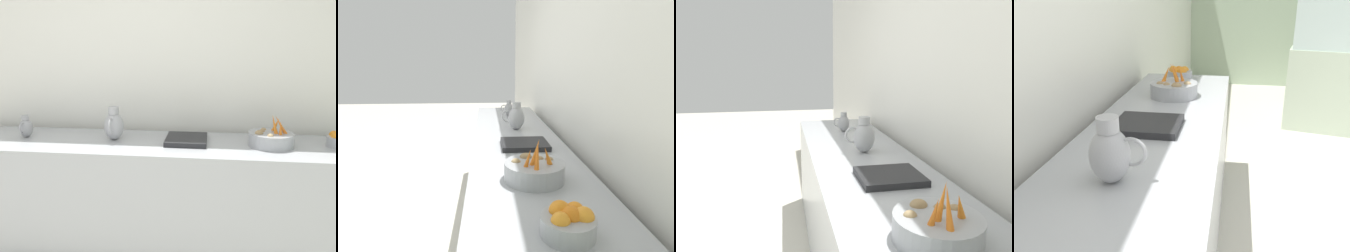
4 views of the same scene
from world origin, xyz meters
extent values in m
cube|color=white|center=(-1.95, 0.71, 1.50)|extent=(0.10, 9.19, 3.00)
cube|color=#ADAFB5|center=(-1.49, 0.21, 0.44)|extent=(0.70, 3.13, 0.89)
cylinder|color=#9EA0A5|center=(-1.49, 1.09, 0.94)|extent=(0.32, 0.32, 0.10)
torus|color=#9EA0A5|center=(-1.49, 1.09, 0.90)|extent=(0.19, 0.19, 0.01)
cone|color=orange|center=(-1.49, 1.11, 1.04)|extent=(0.09, 0.08, 0.17)
cone|color=orange|center=(-1.55, 1.13, 1.02)|extent=(0.09, 0.08, 0.13)
cone|color=orange|center=(-1.49, 1.16, 1.04)|extent=(0.06, 0.12, 0.16)
cone|color=orange|center=(-1.45, 1.15, 1.02)|extent=(0.06, 0.03, 0.12)
ellipsoid|color=#9E7F56|center=(-1.58, 1.05, 0.98)|extent=(0.05, 0.04, 0.04)
ellipsoid|color=tan|center=(-1.40, 1.07, 0.98)|extent=(0.05, 0.04, 0.04)
ellipsoid|color=#9E7F56|center=(-1.46, 1.00, 0.99)|extent=(0.07, 0.06, 0.05)
ellipsoid|color=#9E7F56|center=(-1.53, 1.03, 0.98)|extent=(0.05, 0.04, 0.04)
ellipsoid|color=#A3A3A8|center=(-1.52, -0.06, 0.99)|extent=(0.15, 0.15, 0.21)
cylinder|color=#A3A3A8|center=(-1.52, -0.06, 1.11)|extent=(0.08, 0.08, 0.06)
torus|color=#A3A3A8|center=(-1.44, -0.06, 1.01)|extent=(0.11, 0.01, 0.11)
ellipsoid|color=#939399|center=(-1.51, -0.76, 0.96)|extent=(0.10, 0.10, 0.15)
cylinder|color=#939399|center=(-1.51, -0.76, 1.05)|extent=(0.06, 0.06, 0.04)
torus|color=#939399|center=(-1.45, -0.76, 0.98)|extent=(0.08, 0.01, 0.08)
cube|color=#232326|center=(-1.52, 0.49, 0.91)|extent=(0.34, 0.30, 0.04)
camera|label=1|loc=(0.99, 0.67, 1.60)|focal=37.51mm
camera|label=2|loc=(-1.25, 2.46, 1.50)|focal=29.93mm
camera|label=3|loc=(-0.98, 2.04, 1.51)|focal=33.97mm
camera|label=4|loc=(-1.09, -1.14, 1.54)|focal=37.13mm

